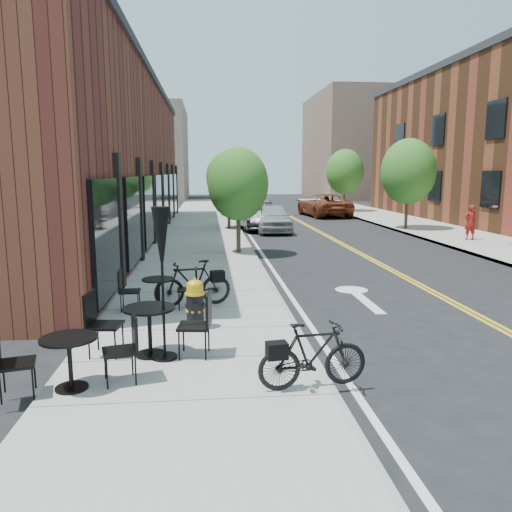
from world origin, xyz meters
name	(u,v)px	position (x,y,z in m)	size (l,w,h in m)	color
ground	(299,332)	(0.00, 0.00, 0.00)	(120.00, 120.00, 0.00)	black
sidewalk_near	(201,250)	(-2.00, 10.00, 0.06)	(4.00, 70.00, 0.12)	#9E9B93
sidewalk_far	(496,246)	(10.00, 10.00, 0.06)	(4.00, 70.00, 0.12)	#9E9B93
building_near	(99,161)	(-6.50, 14.00, 3.50)	(5.00, 28.00, 7.00)	#4B1C18
bg_building_left	(150,154)	(-8.00, 48.00, 5.00)	(8.00, 14.00, 10.00)	#726656
bg_building_right	(356,147)	(16.00, 50.00, 6.00)	(10.00, 16.00, 12.00)	brown
tree_near_a	(238,184)	(-0.60, 9.00, 2.60)	(2.20, 2.20, 3.81)	#382B1E
tree_near_b	(229,178)	(-0.60, 17.00, 2.71)	(2.30, 2.30, 3.98)	#382B1E
tree_near_c	(224,180)	(-0.60, 25.00, 2.53)	(2.10, 2.10, 3.67)	#382B1E
tree_near_d	(220,175)	(-0.60, 33.00, 2.79)	(2.40, 2.40, 4.11)	#382B1E
tree_far_b	(408,172)	(8.60, 16.00, 3.06)	(2.80, 2.80, 4.62)	#382B1E
tree_far_c	(345,172)	(8.60, 28.00, 3.06)	(2.80, 2.80, 4.62)	#382B1E
fire_hydrant	(195,304)	(-1.98, 0.05, 0.58)	(0.52, 0.52, 0.97)	maroon
bicycle_left	(193,283)	(-2.07, 1.66, 0.63)	(0.48, 1.69, 1.02)	black
bicycle_right	(313,355)	(-0.32, -2.77, 0.58)	(0.44, 1.54, 0.93)	black
bistro_set_a	(150,324)	(-2.67, -1.31, 0.64)	(1.96, 0.93, 1.04)	black
bistro_set_b	(70,355)	(-3.60, -2.49, 0.60)	(1.81, 0.93, 0.95)	black
bistro_set_c	(159,289)	(-2.78, 1.44, 0.56)	(1.63, 0.73, 0.88)	black
patio_umbrella	(162,251)	(-2.43, -1.47, 1.84)	(0.39, 0.39, 2.40)	black
parked_car_a	(273,218)	(1.60, 16.15, 0.72)	(1.69, 4.21, 1.44)	#9DA1A5
parked_car_b	(256,215)	(0.86, 17.42, 0.77)	(1.64, 4.69, 1.55)	black
parked_car_c	(245,206)	(0.80, 24.33, 0.80)	(2.24, 5.52, 1.60)	#AFAFB4
parked_car_far	(324,205)	(6.30, 24.86, 0.77)	(2.56, 5.56, 1.54)	maroon
pedestrian	(470,222)	(9.66, 11.49, 0.88)	(0.55, 0.36, 1.52)	maroon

